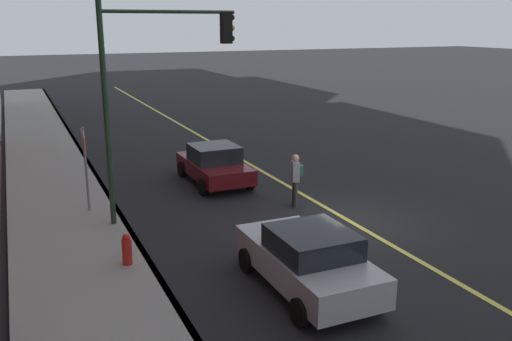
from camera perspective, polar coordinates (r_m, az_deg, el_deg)
The scene contains 10 objects.
ground at distance 17.11m, azimuth 9.75°, elevation -5.26°, with size 200.00×200.00×0.00m, color black.
sidewalk_slab at distance 14.52m, azimuth -17.69°, elevation -9.25°, with size 80.00×3.29×0.15m, color gray.
curb_edge at distance 14.73m, azimuth -11.59°, elevation -8.47°, with size 80.00×0.16×0.15m, color slate.
lane_stripe_center at distance 17.11m, azimuth 9.76°, elevation -5.24°, with size 80.00×0.16×0.01m, color #D8CC4C.
car_silver at distance 12.55m, azimuth 5.39°, elevation -9.11°, with size 4.13×1.98×1.49m.
car_maroon at distance 20.78m, azimuth -4.33°, elevation 0.66°, with size 3.99×1.99×1.46m.
pedestrian_with_backpack at distance 17.98m, azimuth 4.14°, elevation -0.57°, with size 0.47×0.45×1.77m.
traffic_light_mast at distance 16.20m, azimuth -10.54°, elevation 9.57°, with size 0.28×3.99×6.48m.
street_sign_post at distance 17.78m, azimuth -17.24°, elevation 0.65°, with size 0.60×0.08×2.82m.
fire_hydrant at distance 13.93m, azimuth -13.21°, elevation -8.22°, with size 0.24×0.24×0.94m.
Camera 1 is at (-13.27, 9.07, 5.87)m, focal length 38.63 mm.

